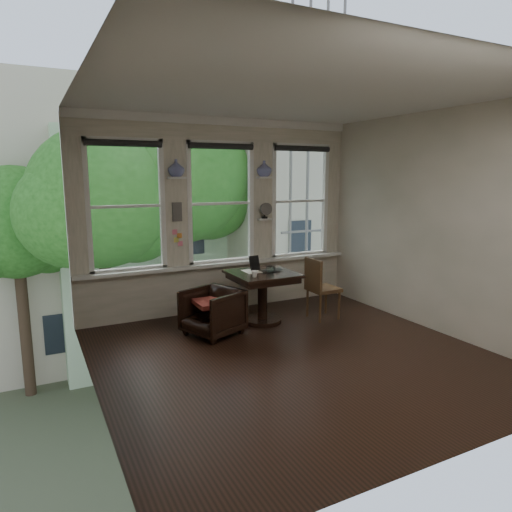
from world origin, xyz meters
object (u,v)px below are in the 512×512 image
table (262,297)px  armchair_left (213,312)px  laptop (273,271)px  mug (254,274)px  side_chair_right (323,288)px

table → armchair_left: table is taller
laptop → mug: mug is taller
table → side_chair_right: size_ratio=0.98×
laptop → side_chair_right: bearing=-7.1°
side_chair_right → mug: 1.20m
side_chair_right → armchair_left: bearing=88.3°
mug → laptop: bearing=25.5°
table → armchair_left: 0.87m
table → laptop: size_ratio=2.89×
armchair_left → side_chair_right: 1.77m
side_chair_right → laptop: bearing=75.5°
side_chair_right → laptop: (-0.76, 0.20, 0.30)m
table → mug: (-0.24, -0.23, 0.42)m
table → side_chair_right: bearing=-14.5°
laptop → mug: (-0.40, -0.19, 0.03)m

